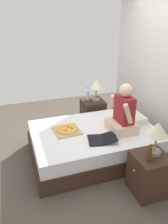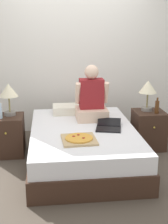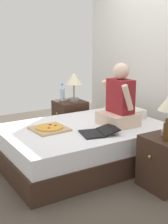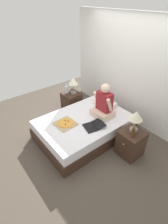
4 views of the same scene
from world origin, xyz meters
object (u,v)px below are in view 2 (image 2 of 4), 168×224
lamp_on_right_nightstand (148,89)px  pizza_box (79,139)px  person_seated (92,99)px  nightstand_left (8,135)px  nightstand_right (149,130)px  bed (83,145)px  lamp_on_left_nightstand (9,92)px  beer_bottle (157,107)px  laptop (109,127)px

lamp_on_right_nightstand → pizza_box: bearing=-142.0°
person_seated → nightstand_left: bearing=-178.2°
person_seated → nightstand_right: bearing=-2.5°
bed → lamp_on_left_nightstand: (-0.99, 0.42, 0.66)m
lamp_on_right_nightstand → beer_bottle: bearing=-56.3°
lamp_on_left_nightstand → laptop: lamp_on_left_nightstand is taller
lamp_on_left_nightstand → beer_bottle: 2.10m
laptop → bed: bearing=173.3°
nightstand_right → person_seated: bearing=177.5°
nightstand_left → lamp_on_right_nightstand: size_ratio=1.25×
nightstand_left → beer_bottle: (2.12, -0.10, 0.38)m
laptop → nightstand_left: bearing=163.3°
pizza_box → laptop: bearing=42.4°
lamp_on_right_nightstand → nightstand_right: bearing=-59.1°
bed → nightstand_right: size_ratio=3.63×
lamp_on_left_nightstand → laptop: size_ratio=0.94×
bed → lamp_on_right_nightstand: 1.26m
nightstand_left → laptop: bearing=-16.7°
laptop → pizza_box: (-0.43, -0.40, -0.00)m
nightstand_right → laptop: bearing=-149.3°
laptop → person_seated: bearing=110.5°
beer_bottle → person_seated: size_ratio=0.29×
nightstand_left → pizza_box: (0.93, -0.80, 0.21)m
pizza_box → nightstand_left: bearing=139.1°
person_seated → laptop: (0.17, -0.45, -0.27)m
laptop → lamp_on_left_nightstand: bearing=160.8°
nightstand_left → nightstand_right: bearing=0.0°
beer_bottle → person_seated: 0.94m
nightstand_left → lamp_on_left_nightstand: bearing=51.4°
beer_bottle → bed: bearing=-166.2°
beer_bottle → laptop: (-0.76, -0.31, -0.17)m
bed → person_seated: bearing=67.4°
bed → beer_bottle: 1.21m
lamp_on_left_nightstand → beer_bottle: bearing=-4.1°
laptop → pizza_box: 0.59m
bed → person_seated: (0.17, 0.41, 0.53)m
bed → pizza_box: 0.52m
bed → lamp_on_right_nightstand: lamp_on_right_nightstand is taller
nightstand_left → lamp_on_right_nightstand: 2.11m
lamp_on_right_nightstand → laptop: (-0.66, -0.46, -0.40)m
laptop → pizza_box: laptop is taller
nightstand_left → beer_bottle: 2.16m
beer_bottle → person_seated: person_seated is taller
nightstand_right → pizza_box: (-1.12, -0.80, 0.21)m
bed → nightstand_left: 1.09m
bed → beer_bottle: size_ratio=8.90×
nightstand_right → laptop: size_ratio=1.18×
beer_bottle → nightstand_right: bearing=125.0°
lamp_on_left_nightstand → person_seated: bearing=-0.6°
nightstand_left → person_seated: (1.19, 0.04, 0.48)m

